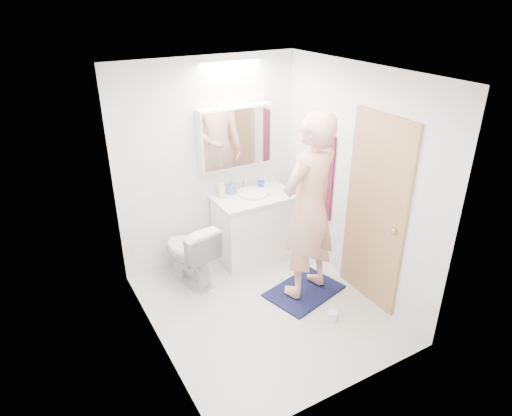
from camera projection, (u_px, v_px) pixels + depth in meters
floor at (264, 308)px, 4.73m from camera, size 2.50×2.50×0.00m
ceiling at (266, 72)px, 3.68m from camera, size 2.50×2.50×0.00m
wall_back at (209, 164)px, 5.18m from camera, size 2.50×0.00×2.50m
wall_front at (354, 270)px, 3.22m from camera, size 2.50×0.00×2.50m
wall_left at (150, 233)px, 3.71m from camera, size 0.00×2.50×2.50m
wall_right at (355, 182)px, 4.69m from camera, size 0.00×2.50×2.50m
vanity_cabinet at (254, 227)px, 5.50m from camera, size 0.90×0.55×0.78m
countertop at (254, 197)px, 5.32m from camera, size 0.95×0.58×0.04m
sink_basin at (253, 193)px, 5.33m from camera, size 0.36×0.36×0.03m
faucet at (245, 183)px, 5.45m from camera, size 0.02×0.02×0.16m
medicine_cabinet at (235, 137)px, 5.12m from camera, size 0.88×0.14×0.70m
mirror_panel at (238, 138)px, 5.06m from camera, size 0.84×0.01×0.66m
toilet at (189, 252)px, 5.02m from camera, size 0.55×0.80×0.74m
bath_rug at (304, 291)px, 4.97m from camera, size 0.91×0.73×0.02m
person at (309, 208)px, 4.52m from camera, size 0.82×0.64×1.98m
door at (375, 213)px, 4.50m from camera, size 0.04×0.80×2.00m
door_knob at (394, 231)px, 4.27m from camera, size 0.06×0.06×0.06m
towel at (321, 175)px, 5.15m from camera, size 0.02×0.42×1.00m
towel_hook at (323, 131)px, 4.92m from camera, size 0.07×0.02×0.02m
soap_bottle_a at (221, 188)px, 5.22m from camera, size 0.10×0.10×0.24m
soap_bottle_b at (232, 186)px, 5.32m from camera, size 0.12×0.12×0.18m
toothbrush_cup at (261, 184)px, 5.50m from camera, size 0.12×0.12×0.09m
toilet_paper_roll at (332, 316)px, 4.54m from camera, size 0.11×0.11×0.10m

